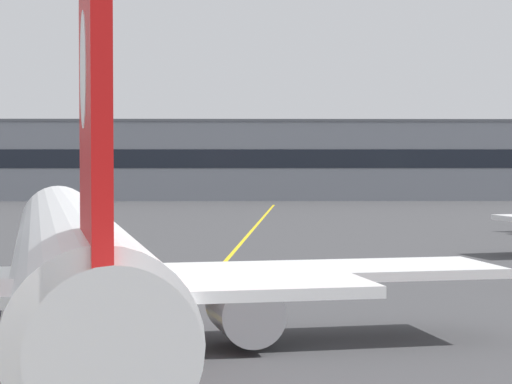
% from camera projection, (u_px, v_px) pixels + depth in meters
% --- Properties ---
extents(taxiway_centreline, '(14.68, 179.45, 0.01)m').
position_uv_depth(taxiway_centreline, '(201.00, 290.00, 53.49)').
color(taxiway_centreline, yellow).
rests_on(taxiway_centreline, ground).
extents(airliner_foreground, '(32.33, 41.26, 11.65)m').
position_uv_depth(airliner_foreground, '(70.00, 259.00, 36.27)').
color(airliner_foreground, white).
rests_on(airliner_foreground, ground).
extents(safety_cone_by_nose_gear, '(0.44, 0.44, 0.55)m').
position_uv_depth(safety_cone_by_nose_gear, '(120.00, 289.00, 51.90)').
color(safety_cone_by_nose_gear, orange).
rests_on(safety_cone_by_nose_gear, ground).
extents(terminal_building, '(138.63, 12.40, 12.30)m').
position_uv_depth(terminal_building, '(186.00, 160.00, 160.28)').
color(terminal_building, gray).
rests_on(terminal_building, ground).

